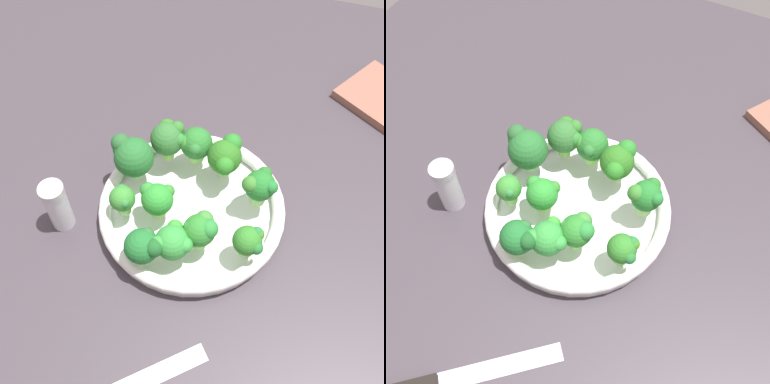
# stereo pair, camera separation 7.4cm
# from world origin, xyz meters

# --- Properties ---
(ground_plane) EXTENTS (1.30, 1.30, 0.03)m
(ground_plane) POSITION_xyz_m (0.00, 0.00, -0.01)
(ground_plane) COLOR #3C353C
(bowl) EXTENTS (0.30, 0.30, 0.04)m
(bowl) POSITION_xyz_m (0.02, -0.00, 0.02)
(bowl) COLOR white
(bowl) RESTS_ON ground_plane
(broccoli_floret_0) EXTENTS (0.06, 0.06, 0.07)m
(broccoli_floret_0) POSITION_xyz_m (0.08, -0.08, 0.08)
(broccoli_floret_0) COLOR #82C050
(broccoli_floret_0) RESTS_ON bowl
(broccoli_floret_1) EXTENTS (0.05, 0.06, 0.07)m
(broccoli_floret_1) POSITION_xyz_m (-0.08, -0.04, 0.08)
(broccoli_floret_1) COLOR #8CC76A
(broccoli_floret_1) RESTS_ON bowl
(broccoli_floret_2) EXTENTS (0.05, 0.05, 0.06)m
(broccoli_floret_2) POSITION_xyz_m (-0.01, 0.06, 0.08)
(broccoli_floret_2) COLOR #76C157
(broccoli_floret_2) RESTS_ON bowl
(broccoli_floret_3) EXTENTS (0.04, 0.04, 0.05)m
(broccoli_floret_3) POSITION_xyz_m (0.11, 0.04, 0.07)
(broccoli_floret_3) COLOR #75C05B
(broccoli_floret_3) RESTS_ON bowl
(broccoli_floret_4) EXTENTS (0.06, 0.07, 0.07)m
(broccoli_floret_4) POSITION_xyz_m (-0.02, -0.07, 0.08)
(broccoli_floret_4) COLOR #80B25D
(broccoli_floret_4) RESTS_ON bowl
(broccoli_floret_5) EXTENTS (0.06, 0.05, 0.06)m
(broccoli_floret_5) POSITION_xyz_m (0.06, 0.11, 0.07)
(broccoli_floret_5) COLOR #A1D66A
(broccoli_floret_5) RESTS_ON bowl
(broccoli_floret_6) EXTENTS (0.07, 0.06, 0.08)m
(broccoli_floret_6) POSITION_xyz_m (0.13, -0.03, 0.08)
(broccoli_floret_6) COLOR #7DC258
(broccoli_floret_6) RESTS_ON bowl
(broccoli_floret_7) EXTENTS (0.05, 0.05, 0.06)m
(broccoli_floret_7) POSITION_xyz_m (0.06, 0.03, 0.07)
(broccoli_floret_7) COLOR #81BA4E
(broccoli_floret_7) RESTS_ON bowl
(broccoli_floret_8) EXTENTS (0.06, 0.06, 0.06)m
(broccoli_floret_8) POSITION_xyz_m (0.02, 0.09, 0.07)
(broccoli_floret_8) COLOR #93C466
(broccoli_floret_8) RESTS_ON bowl
(broccoli_floret_9) EXTENTS (0.05, 0.06, 0.06)m
(broccoli_floret_9) POSITION_xyz_m (0.04, -0.09, 0.07)
(broccoli_floret_9) COLOR #8FD362
(broccoli_floret_9) RESTS_ON bowl
(broccoli_floret_10) EXTENTS (0.05, 0.04, 0.06)m
(broccoli_floret_10) POSITION_xyz_m (-0.08, 0.06, 0.07)
(broccoli_floret_10) COLOR #91D56D
(broccoli_floret_10) RESTS_ON bowl
(knife) EXTENTS (0.22, 0.19, 0.01)m
(knife) POSITION_xyz_m (0.06, 0.32, 0.01)
(knife) COLOR silver
(knife) RESTS_ON ground_plane
(pepper_shaker) EXTENTS (0.04, 0.04, 0.10)m
(pepper_shaker) POSITION_xyz_m (0.21, 0.07, 0.05)
(pepper_shaker) COLOR silver
(pepper_shaker) RESTS_ON ground_plane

